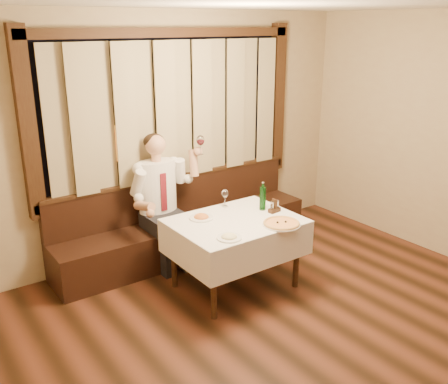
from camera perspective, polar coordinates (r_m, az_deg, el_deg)
room at (r=4.29m, az=7.21°, el=3.08°), size 5.01×6.01×2.81m
banquette at (r=6.01m, az=-4.56°, el=-4.18°), size 3.20×0.61×0.94m
dining_table at (r=5.10m, az=1.31°, el=-4.31°), size 1.27×0.97×0.76m
pizza at (r=4.95m, az=6.59°, el=-3.60°), size 0.38×0.38×0.04m
pasta_red at (r=5.08m, az=-2.62°, el=-2.68°), size 0.25×0.25×0.08m
pasta_cream at (r=4.62m, az=0.60°, el=-4.96°), size 0.24×0.24×0.08m
green_bottle at (r=5.30m, az=4.44°, el=-0.69°), size 0.07×0.07×0.31m
table_wine_glass at (r=5.37m, az=0.10°, el=-0.26°), size 0.07×0.07×0.19m
cruet_caddy at (r=5.27m, az=5.79°, el=-1.77°), size 0.14×0.08×0.14m
seated_man at (r=5.59m, az=-7.15°, el=0.00°), size 0.85×0.64×1.51m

